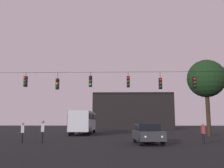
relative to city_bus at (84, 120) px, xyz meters
The scene contains 9 objects.
ground_plane 5.63m from the city_bus, 41.22° to the right, with size 168.00×168.00×0.00m, color black.
overhead_signal_span 14.11m from the city_bus, 73.27° to the right, with size 20.54×0.44×6.42m.
city_bus is the anchor object (origin of this frame).
car_near_right 16.81m from the city_bus, 64.98° to the right, with size 2.18×4.45×1.52m.
pedestrian_crossing_left 14.91m from the city_bus, 101.16° to the right, with size 0.35×0.42×1.61m.
pedestrian_crossing_center 14.75m from the city_bus, 94.77° to the right, with size 0.34×0.42×1.78m.
pedestrian_crossing_right 19.08m from the city_bus, 53.63° to the right, with size 0.27×0.38×1.57m.
corner_building 26.63m from the city_bus, 72.52° to the left, with size 17.86×10.22×8.11m.
tree_left_silhouette 16.93m from the city_bus, 14.54° to the right, with size 4.63×4.63×9.27m.
Camera 1 is at (0.94, -7.08, 1.67)m, focal length 40.61 mm.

